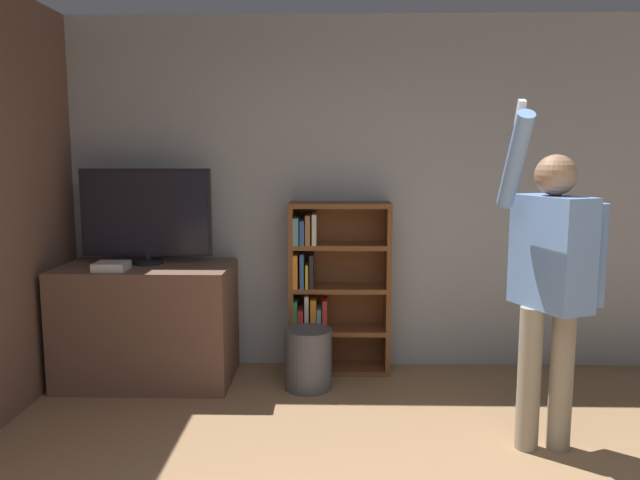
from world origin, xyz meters
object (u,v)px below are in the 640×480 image
(waste_bin, at_px, (308,359))
(person, at_px, (551,274))
(game_console, at_px, (111,266))
(television, at_px, (146,215))
(bookshelf, at_px, (330,290))

(waste_bin, bearing_deg, person, -33.07)
(game_console, bearing_deg, television, 54.76)
(person, bearing_deg, television, -136.17)
(person, bearing_deg, game_console, -130.04)
(television, distance_m, waste_bin, 1.57)
(television, bearing_deg, waste_bin, -9.46)
(television, height_order, game_console, television)
(game_console, bearing_deg, waste_bin, 2.44)
(bookshelf, bearing_deg, person, -46.11)
(bookshelf, relative_size, waste_bin, 3.01)
(game_console, distance_m, person, 2.87)
(television, bearing_deg, game_console, -125.24)
(game_console, distance_m, bookshelf, 1.60)
(person, bearing_deg, bookshelf, -159.17)
(game_console, height_order, bookshelf, bookshelf)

